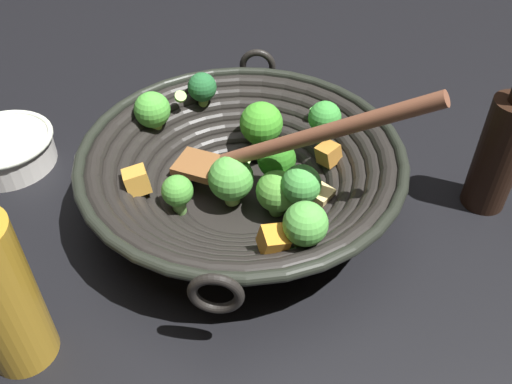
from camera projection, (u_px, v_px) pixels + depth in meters
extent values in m
plane|color=black|center=(243.00, 204.00, 0.72)|extent=(4.00, 4.00, 0.00)
cylinder|color=black|center=(243.00, 201.00, 0.72)|extent=(0.15, 0.15, 0.01)
torus|color=black|center=(242.00, 193.00, 0.71)|extent=(0.20, 0.20, 0.02)
torus|color=black|center=(242.00, 188.00, 0.70)|extent=(0.23, 0.23, 0.02)
torus|color=black|center=(242.00, 182.00, 0.69)|extent=(0.26, 0.26, 0.02)
torus|color=black|center=(242.00, 177.00, 0.69)|extent=(0.29, 0.29, 0.02)
torus|color=black|center=(242.00, 171.00, 0.68)|extent=(0.32, 0.32, 0.02)
torus|color=black|center=(242.00, 165.00, 0.68)|extent=(0.35, 0.35, 0.02)
torus|color=black|center=(242.00, 159.00, 0.67)|extent=(0.38, 0.38, 0.02)
torus|color=black|center=(242.00, 153.00, 0.66)|extent=(0.40, 0.40, 0.01)
torus|color=black|center=(258.00, 66.00, 0.82)|extent=(0.03, 0.05, 0.05)
torus|color=black|center=(216.00, 294.00, 0.51)|extent=(0.03, 0.05, 0.05)
cylinder|color=#57924A|center=(323.00, 136.00, 0.72)|extent=(0.02, 0.02, 0.02)
sphere|color=green|center=(325.00, 117.00, 0.70)|extent=(0.04, 0.04, 0.04)
cylinder|color=#789B43|center=(203.00, 103.00, 0.77)|extent=(0.02, 0.02, 0.02)
sphere|color=#22602F|center=(202.00, 87.00, 0.76)|extent=(0.04, 0.04, 0.04)
cylinder|color=#75AD4E|center=(304.00, 244.00, 0.57)|extent=(0.03, 0.03, 0.03)
sphere|color=#53A542|center=(305.00, 224.00, 0.55)|extent=(0.05, 0.05, 0.05)
cylinder|color=#69A449|center=(261.00, 142.00, 0.75)|extent=(0.03, 0.03, 0.01)
sphere|color=green|center=(261.00, 123.00, 0.73)|extent=(0.06, 0.06, 0.06)
cylinder|color=#73A74E|center=(276.00, 177.00, 0.70)|extent=(0.03, 0.03, 0.02)
sphere|color=#296D1A|center=(277.00, 159.00, 0.69)|extent=(0.05, 0.05, 0.05)
cylinder|color=#629745|center=(179.00, 206.00, 0.66)|extent=(0.02, 0.02, 0.02)
sphere|color=#499436|center=(177.00, 191.00, 0.64)|extent=(0.04, 0.04, 0.04)
cylinder|color=#86B04B|center=(232.00, 197.00, 0.70)|extent=(0.03, 0.03, 0.02)
sphere|color=#52A240|center=(231.00, 178.00, 0.68)|extent=(0.06, 0.06, 0.06)
cylinder|color=#74AD54|center=(300.00, 202.00, 0.67)|extent=(0.02, 0.02, 0.02)
sphere|color=green|center=(301.00, 184.00, 0.65)|extent=(0.05, 0.05, 0.05)
cylinder|color=#66A745|center=(278.00, 206.00, 0.69)|extent=(0.03, 0.03, 0.02)
sphere|color=#529A37|center=(279.00, 189.00, 0.67)|extent=(0.05, 0.05, 0.05)
cylinder|color=olive|center=(155.00, 126.00, 0.74)|extent=(0.03, 0.03, 0.01)
sphere|color=green|center=(152.00, 110.00, 0.72)|extent=(0.05, 0.05, 0.05)
cube|color=#BC7A2F|center=(328.00, 154.00, 0.70)|extent=(0.03, 0.03, 0.03)
cube|color=#C47A20|center=(273.00, 241.00, 0.56)|extent=(0.04, 0.04, 0.03)
cube|color=gold|center=(137.00, 181.00, 0.65)|extent=(0.04, 0.04, 0.03)
cube|color=#E3C177|center=(319.00, 198.00, 0.66)|extent=(0.03, 0.03, 0.03)
cylinder|color=#56B247|center=(314.00, 110.00, 0.74)|extent=(0.01, 0.01, 0.01)
cylinder|color=#99D166|center=(246.00, 162.00, 0.70)|extent=(0.01, 0.01, 0.01)
cylinder|color=#99D166|center=(271.00, 175.00, 0.72)|extent=(0.01, 0.02, 0.01)
cylinder|color=#56B247|center=(272.00, 244.00, 0.57)|extent=(0.02, 0.02, 0.01)
cylinder|color=#6BC651|center=(304.00, 227.00, 0.57)|extent=(0.02, 0.02, 0.01)
cylinder|color=#99D166|center=(180.00, 97.00, 0.74)|extent=(0.02, 0.02, 0.01)
cube|color=brown|center=(203.00, 167.00, 0.70)|extent=(0.06, 0.08, 0.01)
cylinder|color=brown|center=(321.00, 134.00, 0.60)|extent=(0.06, 0.25, 0.16)
cylinder|color=black|center=(499.00, 155.00, 0.67)|extent=(0.05, 0.05, 0.15)
cylinder|color=#AD7F23|center=(0.00, 297.00, 0.50)|extent=(0.07, 0.07, 0.18)
cylinder|color=silver|center=(6.00, 151.00, 0.77)|extent=(0.13, 0.13, 0.04)
torus|color=silver|center=(2.00, 139.00, 0.76)|extent=(0.14, 0.14, 0.01)
cylinder|color=#99D166|center=(28.00, 143.00, 0.78)|extent=(0.02, 0.02, 0.00)
cylinder|color=#6BC651|center=(31.00, 147.00, 0.77)|extent=(0.01, 0.01, 0.01)
cylinder|color=#56B247|center=(31.00, 149.00, 0.77)|extent=(0.01, 0.01, 0.01)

